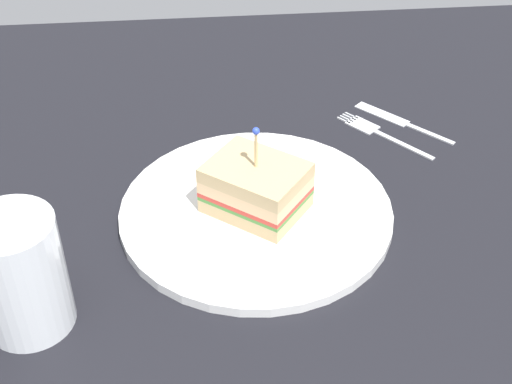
{
  "coord_description": "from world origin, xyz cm",
  "views": [
    {
      "loc": [
        -5.13,
        -54.62,
        46.15
      ],
      "look_at": [
        0.0,
        0.0,
        3.03
      ],
      "focal_mm": 50.39,
      "sensor_mm": 36.0,
      "label": 1
    }
  ],
  "objects_px": {
    "drink_glass": "(22,280)",
    "fork": "(375,130)",
    "sandwich_half_center": "(257,186)",
    "plate": "(256,212)",
    "knife": "(398,120)"
  },
  "relations": [
    {
      "from": "drink_glass",
      "to": "fork",
      "type": "height_order",
      "value": "drink_glass"
    },
    {
      "from": "fork",
      "to": "sandwich_half_center",
      "type": "bearing_deg",
      "value": -137.89
    },
    {
      "from": "plate",
      "to": "drink_glass",
      "type": "height_order",
      "value": "drink_glass"
    },
    {
      "from": "sandwich_half_center",
      "to": "fork",
      "type": "height_order",
      "value": "sandwich_half_center"
    },
    {
      "from": "sandwich_half_center",
      "to": "fork",
      "type": "bearing_deg",
      "value": 42.11
    },
    {
      "from": "sandwich_half_center",
      "to": "knife",
      "type": "xyz_separation_m",
      "value": [
        0.18,
        0.16,
        -0.03
      ]
    },
    {
      "from": "drink_glass",
      "to": "knife",
      "type": "distance_m",
      "value": 0.48
    },
    {
      "from": "plate",
      "to": "knife",
      "type": "distance_m",
      "value": 0.24
    },
    {
      "from": "plate",
      "to": "drink_glass",
      "type": "relative_size",
      "value": 2.52
    },
    {
      "from": "plate",
      "to": "fork",
      "type": "bearing_deg",
      "value": 42.45
    },
    {
      "from": "sandwich_half_center",
      "to": "fork",
      "type": "xyz_separation_m",
      "value": [
        0.15,
        0.14,
        -0.03
      ]
    },
    {
      "from": "drink_glass",
      "to": "sandwich_half_center",
      "type": "bearing_deg",
      "value": 30.94
    },
    {
      "from": "plate",
      "to": "fork",
      "type": "distance_m",
      "value": 0.21
    },
    {
      "from": "fork",
      "to": "knife",
      "type": "xyz_separation_m",
      "value": [
        0.03,
        0.02,
        0.0
      ]
    },
    {
      "from": "plate",
      "to": "drink_glass",
      "type": "xyz_separation_m",
      "value": [
        -0.2,
        -0.12,
        0.04
      ]
    }
  ]
}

